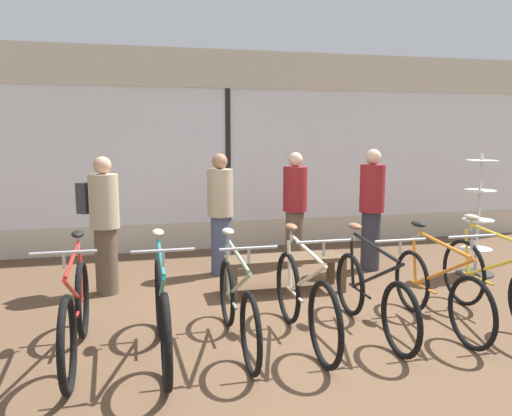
{
  "coord_description": "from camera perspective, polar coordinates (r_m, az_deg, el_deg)",
  "views": [
    {
      "loc": [
        -1.45,
        -4.41,
        1.87
      ],
      "look_at": [
        0.0,
        1.66,
        0.95
      ],
      "focal_mm": 35.0,
      "sensor_mm": 36.0,
      "label": 1
    }
  ],
  "objects": [
    {
      "name": "bicycle_center_left",
      "position": [
        4.5,
        -2.18,
        -11.05
      ],
      "size": [
        0.46,
        1.7,
        1.01
      ],
      "color": "black",
      "rests_on": "ground_plane"
    },
    {
      "name": "bicycle_left",
      "position": [
        4.34,
        -10.68,
        -11.66
      ],
      "size": [
        0.46,
        1.77,
        1.05
      ],
      "color": "black",
      "rests_on": "ground_plane"
    },
    {
      "name": "bicycle_right",
      "position": [
        5.21,
        20.08,
        -8.83
      ],
      "size": [
        0.46,
        1.64,
        1.01
      ],
      "color": "black",
      "rests_on": "ground_plane"
    },
    {
      "name": "bicycle_center_right",
      "position": [
        4.91,
        13.12,
        -9.67
      ],
      "size": [
        0.46,
        1.69,
        1.01
      ],
      "color": "black",
      "rests_on": "ground_plane"
    },
    {
      "name": "bicycle_far_left",
      "position": [
        4.47,
        -19.9,
        -11.39
      ],
      "size": [
        0.46,
        1.77,
        1.05
      ],
      "color": "black",
      "rests_on": "ground_plane"
    },
    {
      "name": "bicycle_center",
      "position": [
        4.6,
        5.51,
        -10.38
      ],
      "size": [
        0.46,
        1.72,
        1.04
      ],
      "color": "black",
      "rests_on": "ground_plane"
    },
    {
      "name": "display_bench",
      "position": [
        5.99,
        3.31,
        -6.28
      ],
      "size": [
        1.4,
        0.44,
        0.43
      ],
      "color": "brown",
      "rests_on": "ground_plane"
    },
    {
      "name": "accessory_rack",
      "position": [
        7.26,
        24.01,
        -1.83
      ],
      "size": [
        0.48,
        0.48,
        1.63
      ],
      "color": "#333333",
      "rests_on": "ground_plane"
    },
    {
      "name": "shop_back_wall",
      "position": [
        8.17,
        -3.25,
        6.76
      ],
      "size": [
        12.0,
        0.08,
        3.2
      ],
      "color": "beige",
      "rests_on": "ground_plane"
    },
    {
      "name": "customer_near_rack",
      "position": [
        7.03,
        13.08,
        0.08
      ],
      "size": [
        0.37,
        0.37,
        1.68
      ],
      "color": "#2D2D38",
      "rests_on": "ground_plane"
    },
    {
      "name": "customer_mid_floor",
      "position": [
        6.65,
        -4.1,
        -0.44
      ],
      "size": [
        0.34,
        0.34,
        1.63
      ],
      "color": "#424C6B",
      "rests_on": "ground_plane"
    },
    {
      "name": "customer_near_bench",
      "position": [
        6.08,
        -17.04,
        -1.41
      ],
      "size": [
        0.56,
        0.52,
        1.62
      ],
      "color": "brown",
      "rests_on": "ground_plane"
    },
    {
      "name": "customer_by_window",
      "position": [
        7.11,
        4.46,
        0.13
      ],
      "size": [
        0.48,
        0.48,
        1.63
      ],
      "color": "brown",
      "rests_on": "ground_plane"
    },
    {
      "name": "bicycle_far_right",
      "position": [
        5.6,
        25.74,
        -7.63
      ],
      "size": [
        0.46,
        1.79,
        1.05
      ],
      "color": "black",
      "rests_on": "ground_plane"
    },
    {
      "name": "ground_plane",
      "position": [
        5.01,
        4.54,
        -13.58
      ],
      "size": [
        24.0,
        24.0,
        0.0
      ],
      "primitive_type": "plane",
      "color": "brown"
    }
  ]
}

